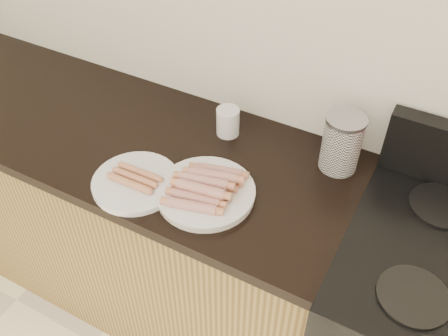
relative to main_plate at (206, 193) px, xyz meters
The scene contains 11 objects.
wall_back 0.58m from the main_plate, 88.28° to the left, with size 4.00×0.04×2.60m, color silver.
cabinet_base 0.85m from the main_plate, behind, with size 2.20×0.59×0.86m, color olive.
counter_slab 0.70m from the main_plate, behind, with size 2.20×0.62×0.04m, color black.
burner_near_left 0.63m from the main_plate, ahead, with size 0.18×0.18×0.01m, color black.
burner_far_left 0.68m from the main_plate, 23.76° to the left, with size 0.18×0.18×0.01m, color black.
main_plate is the anchor object (origin of this frame).
side_plate 0.22m from the main_plate, 163.86° to the right, with size 0.26×0.26×0.02m, color white.
hotdog_pile 0.03m from the main_plate, 89.10° to the right, with size 0.14×0.22×0.06m.
plain_sausages 0.22m from the main_plate, 163.86° to the right, with size 0.14×0.08×0.02m.
canister 0.44m from the main_plate, 46.02° to the left, with size 0.12×0.12×0.19m.
mug 0.31m from the main_plate, 105.52° to the left, with size 0.08×0.08×0.10m, color white.
Camera 1 is at (0.52, 0.69, 1.98)m, focal length 40.00 mm.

